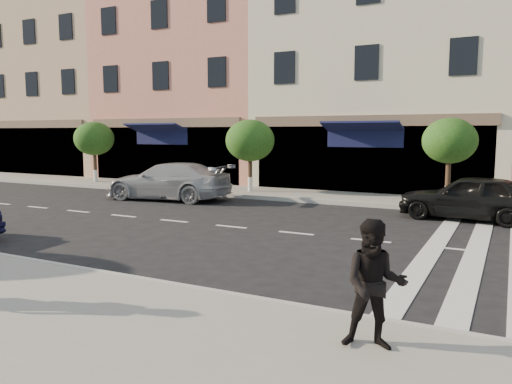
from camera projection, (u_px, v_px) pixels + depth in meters
name	position (u px, v px, depth m)	size (l,w,h in m)	color
ground	(217.00, 270.00, 9.75)	(120.00, 120.00, 0.00)	black
sidewalk_near	(64.00, 335.00, 6.43)	(60.00, 4.50, 0.15)	gray
sidewalk_far	(366.00, 199.00, 19.44)	(60.00, 3.00, 0.15)	gray
building_west_far	(73.00, 83.00, 34.04)	(12.00, 9.00, 12.00)	tan
building_west_mid	(209.00, 57.00, 28.92)	(10.00, 9.00, 14.00)	tan
building_centre	(391.00, 74.00, 24.32)	(11.00, 9.00, 11.00)	beige
street_tree_wa	(94.00, 139.00, 25.37)	(2.00, 2.00, 3.05)	#473323
street_tree_wb	(250.00, 141.00, 21.28)	(2.10, 2.10, 3.06)	#473323
street_tree_c	(450.00, 141.00, 17.63)	(1.90, 1.90, 3.04)	#473323
walker	(375.00, 285.00, 5.79)	(0.75, 0.58, 1.54)	black
car_far_left	(168.00, 181.00, 19.78)	(2.07, 5.10, 1.48)	#A4A4A9
car_far_mid	(470.00, 197.00, 15.15)	(1.67, 4.15, 1.41)	black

